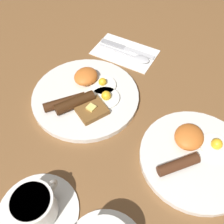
# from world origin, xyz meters

# --- Properties ---
(ground_plane) EXTENTS (3.00, 3.00, 0.00)m
(ground_plane) POSITION_xyz_m (0.00, 0.00, 0.00)
(ground_plane) COLOR brown
(breakfast_plate_near) EXTENTS (0.29, 0.29, 0.05)m
(breakfast_plate_near) POSITION_xyz_m (0.00, 0.00, 0.01)
(breakfast_plate_near) COLOR silver
(breakfast_plate_near) RESTS_ON ground_plane
(breakfast_plate_far) EXTENTS (0.26, 0.26, 0.05)m
(breakfast_plate_far) POSITION_xyz_m (0.02, 0.32, 0.01)
(breakfast_plate_far) COLOR silver
(breakfast_plate_far) RESTS_ON ground_plane
(teacup_near) EXTENTS (0.17, 0.17, 0.07)m
(teacup_near) POSITION_xyz_m (0.30, 0.09, 0.03)
(teacup_near) COLOR silver
(teacup_near) RESTS_ON ground_plane
(napkin) EXTENTS (0.13, 0.20, 0.01)m
(napkin) POSITION_xyz_m (-0.22, 0.00, 0.00)
(napkin) COLOR white
(napkin) RESTS_ON ground_plane
(knife) EXTENTS (0.02, 0.19, 0.01)m
(knife) POSITION_xyz_m (-0.24, -0.01, 0.01)
(knife) COLOR silver
(knife) RESTS_ON napkin
(spoon) EXTENTS (0.03, 0.18, 0.01)m
(spoon) POSITION_xyz_m (-0.21, 0.05, 0.01)
(spoon) COLOR silver
(spoon) RESTS_ON napkin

